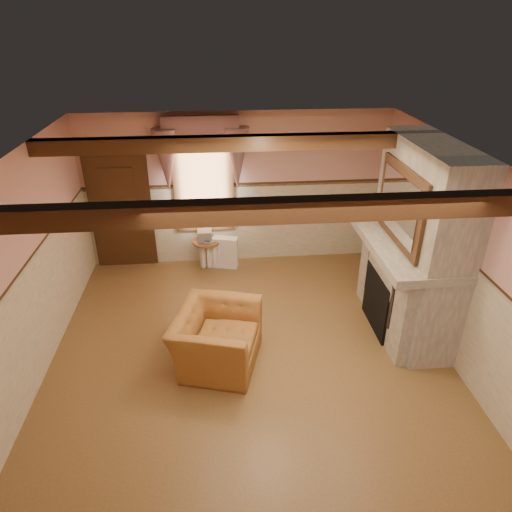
{
  "coord_description": "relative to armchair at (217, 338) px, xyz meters",
  "views": [
    {
      "loc": [
        -0.36,
        -4.88,
        4.22
      ],
      "look_at": [
        0.15,
        0.8,
        1.19
      ],
      "focal_mm": 32.0,
      "sensor_mm": 36.0,
      "label": 1
    }
  ],
  "objects": [
    {
      "name": "floor",
      "position": [
        0.45,
        -0.02,
        -0.39
      ],
      "size": [
        5.5,
        6.0,
        0.01
      ],
      "primitive_type": "cube",
      "color": "brown",
      "rests_on": "ground"
    },
    {
      "name": "ceiling",
      "position": [
        0.45,
        -0.02,
        2.41
      ],
      "size": [
        5.5,
        6.0,
        0.01
      ],
      "primitive_type": "cube",
      "color": "silver",
      "rests_on": "wall_back"
    },
    {
      "name": "wall_back",
      "position": [
        0.45,
        2.98,
        1.01
      ],
      "size": [
        5.5,
        0.02,
        2.8
      ],
      "primitive_type": "cube",
      "color": "#D49B93",
      "rests_on": "floor"
    },
    {
      "name": "wall_front",
      "position": [
        0.45,
        -3.02,
        1.01
      ],
      "size": [
        5.5,
        0.02,
        2.8
      ],
      "primitive_type": "cube",
      "color": "#D49B93",
      "rests_on": "floor"
    },
    {
      "name": "wall_left",
      "position": [
        -2.3,
        -0.02,
        1.01
      ],
      "size": [
        0.02,
        6.0,
        2.8
      ],
      "primitive_type": "cube",
      "color": "#D49B93",
      "rests_on": "floor"
    },
    {
      "name": "wall_right",
      "position": [
        3.2,
        -0.02,
        1.01
      ],
      "size": [
        0.02,
        6.0,
        2.8
      ],
      "primitive_type": "cube",
      "color": "#D49B93",
      "rests_on": "floor"
    },
    {
      "name": "wainscot",
      "position": [
        0.45,
        -0.02,
        0.36
      ],
      "size": [
        5.5,
        6.0,
        1.5
      ],
      "primitive_type": null,
      "color": "beige",
      "rests_on": "floor"
    },
    {
      "name": "chair_rail",
      "position": [
        0.45,
        -0.02,
        1.11
      ],
      "size": [
        5.5,
        6.0,
        0.08
      ],
      "primitive_type": null,
      "color": "black",
      "rests_on": "wainscot"
    },
    {
      "name": "firebox",
      "position": [
        2.45,
        0.58,
        0.06
      ],
      "size": [
        0.2,
        0.95,
        0.9
      ],
      "primitive_type": "cube",
      "color": "black",
      "rests_on": "floor"
    },
    {
      "name": "armchair",
      "position": [
        0.0,
        0.0,
        0.0
      ],
      "size": [
        1.32,
        1.42,
        0.77
      ],
      "primitive_type": "imported",
      "rotation": [
        0.0,
        0.0,
        1.3
      ],
      "color": "#9E662D",
      "rests_on": "floor"
    },
    {
      "name": "side_table",
      "position": [
        -0.15,
        2.68,
        -0.11
      ],
      "size": [
        0.56,
        0.56,
        0.55
      ],
      "primitive_type": "cylinder",
      "rotation": [
        0.0,
        0.0,
        -0.1
      ],
      "color": "brown",
      "rests_on": "floor"
    },
    {
      "name": "book_stack",
      "position": [
        -0.17,
        2.72,
        0.26
      ],
      "size": [
        0.26,
        0.32,
        0.2
      ],
      "primitive_type": "cube",
      "rotation": [
        0.0,
        0.0,
        0.01
      ],
      "color": "#B7AD8C",
      "rests_on": "side_table"
    },
    {
      "name": "radiator",
      "position": [
        0.07,
        2.68,
        -0.09
      ],
      "size": [
        0.72,
        0.34,
        0.6
      ],
      "primitive_type": "cube",
      "rotation": [
        0.0,
        0.0,
        -0.23
      ],
      "color": "white",
      "rests_on": "floor"
    },
    {
      "name": "bowl",
      "position": [
        2.7,
        0.78,
        1.08
      ],
      "size": [
        0.34,
        0.34,
        0.08
      ],
      "primitive_type": "imported",
      "color": "brown",
      "rests_on": "mantel"
    },
    {
      "name": "mantel_clock",
      "position": [
        2.7,
        1.39,
        1.13
      ],
      "size": [
        0.14,
        0.24,
        0.2
      ],
      "primitive_type": "cube",
      "color": "#311E0D",
      "rests_on": "mantel"
    },
    {
      "name": "oil_lamp",
      "position": [
        2.7,
        1.11,
        1.17
      ],
      "size": [
        0.11,
        0.11,
        0.28
      ],
      "primitive_type": "cylinder",
      "color": "#B47E32",
      "rests_on": "mantel"
    },
    {
      "name": "candle_red",
      "position": [
        2.7,
        0.1,
        1.11
      ],
      "size": [
        0.06,
        0.06,
        0.16
      ],
      "primitive_type": "cylinder",
      "color": "#A41422",
      "rests_on": "mantel"
    },
    {
      "name": "jar_yellow",
      "position": [
        2.7,
        0.34,
        1.09
      ],
      "size": [
        0.06,
        0.06,
        0.12
      ],
      "primitive_type": "cylinder",
      "color": "#C38A22",
      "rests_on": "mantel"
    },
    {
      "name": "fireplace",
      "position": [
        2.88,
        0.58,
        1.01
      ],
      "size": [
        0.85,
        2.0,
        2.8
      ],
      "primitive_type": "cube",
      "color": "gray",
      "rests_on": "floor"
    },
    {
      "name": "mantel",
      "position": [
        2.7,
        0.58,
        0.97
      ],
      "size": [
        1.05,
        2.05,
        0.12
      ],
      "primitive_type": "cube",
      "color": "gray",
      "rests_on": "fireplace"
    },
    {
      "name": "overmantel_mirror",
      "position": [
        2.51,
        0.58,
        1.58
      ],
      "size": [
        0.06,
        1.44,
        1.04
      ],
      "primitive_type": "cube",
      "color": "silver",
      "rests_on": "fireplace"
    },
    {
      "name": "door",
      "position": [
        -1.65,
        2.92,
        0.66
      ],
      "size": [
        1.1,
        0.1,
        2.1
      ],
      "primitive_type": "cube",
      "color": "black",
      "rests_on": "floor"
    },
    {
      "name": "window",
      "position": [
        -0.15,
        2.95,
        1.26
      ],
      "size": [
        1.06,
        0.08,
        2.02
      ],
      "primitive_type": "cube",
      "color": "white",
      "rests_on": "wall_back"
    },
    {
      "name": "window_drapes",
      "position": [
        -0.15,
        2.86,
        1.86
      ],
      "size": [
        1.3,
        0.14,
        1.4
      ],
      "primitive_type": "cube",
      "color": "gray",
      "rests_on": "wall_back"
    },
    {
      "name": "ceiling_beam_front",
      "position": [
        0.45,
        -1.22,
        2.31
      ],
      "size": [
        5.5,
        0.18,
        0.2
      ],
      "primitive_type": "cube",
      "color": "black",
      "rests_on": "ceiling"
    },
    {
      "name": "ceiling_beam_back",
      "position": [
        0.45,
        1.18,
        2.31
      ],
      "size": [
        5.5,
        0.18,
        0.2
      ],
      "primitive_type": "cube",
      "color": "black",
      "rests_on": "ceiling"
    }
  ]
}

